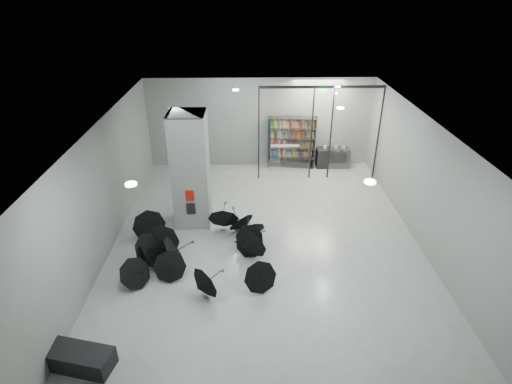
{
  "coord_description": "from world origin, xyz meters",
  "views": [
    {
      "loc": [
        -0.56,
        -10.7,
        7.79
      ],
      "look_at": [
        -0.3,
        1.5,
        1.4
      ],
      "focal_mm": 28.87,
      "sensor_mm": 36.0,
      "label": 1
    }
  ],
  "objects_px": {
    "column": "(191,170)",
    "shop_counter": "(333,158)",
    "bookshelf": "(292,142)",
    "umbrella_cluster": "(196,251)",
    "bench": "(80,359)"
  },
  "relations": [
    {
      "from": "bookshelf",
      "to": "umbrella_cluster",
      "type": "bearing_deg",
      "value": -108.23
    },
    {
      "from": "bench",
      "to": "umbrella_cluster",
      "type": "relative_size",
      "value": 0.3
    },
    {
      "from": "column",
      "to": "shop_counter",
      "type": "bearing_deg",
      "value": 38.56
    },
    {
      "from": "shop_counter",
      "to": "umbrella_cluster",
      "type": "height_order",
      "value": "umbrella_cluster"
    },
    {
      "from": "shop_counter",
      "to": "column",
      "type": "bearing_deg",
      "value": -141.57
    },
    {
      "from": "bench",
      "to": "bookshelf",
      "type": "relative_size",
      "value": 0.63
    },
    {
      "from": "column",
      "to": "shop_counter",
      "type": "height_order",
      "value": "column"
    },
    {
      "from": "shop_counter",
      "to": "umbrella_cluster",
      "type": "distance_m",
      "value": 8.86
    },
    {
      "from": "column",
      "to": "bookshelf",
      "type": "height_order",
      "value": "column"
    },
    {
      "from": "column",
      "to": "umbrella_cluster",
      "type": "distance_m",
      "value": 2.86
    },
    {
      "from": "bookshelf",
      "to": "shop_counter",
      "type": "relative_size",
      "value": 1.58
    },
    {
      "from": "bench",
      "to": "shop_counter",
      "type": "distance_m",
      "value": 13.3
    },
    {
      "from": "bookshelf",
      "to": "umbrella_cluster",
      "type": "relative_size",
      "value": 0.48
    },
    {
      "from": "bench",
      "to": "umbrella_cluster",
      "type": "xyz_separation_m",
      "value": [
        2.16,
        3.93,
        0.08
      ]
    },
    {
      "from": "column",
      "to": "bench",
      "type": "distance_m",
      "value": 6.72
    }
  ]
}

